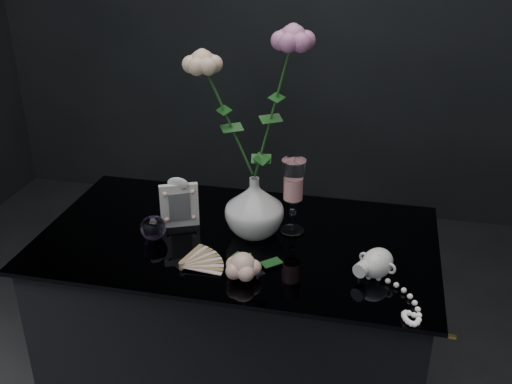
% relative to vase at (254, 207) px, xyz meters
% --- Properties ---
extents(table, '(1.05, 0.58, 0.76)m').
position_rel_vase_xyz_m(table, '(-0.04, -0.03, -0.46)').
color(table, black).
rests_on(table, ground).
extents(vase, '(0.19, 0.19, 0.16)m').
position_rel_vase_xyz_m(vase, '(0.00, 0.00, 0.00)').
color(vase, silver).
rests_on(vase, table).
extents(wine_glass, '(0.07, 0.07, 0.21)m').
position_rel_vase_xyz_m(wine_glass, '(0.10, 0.04, 0.02)').
color(wine_glass, white).
rests_on(wine_glass, table).
extents(picture_frame, '(0.13, 0.12, 0.15)m').
position_rel_vase_xyz_m(picture_frame, '(-0.21, -0.00, -0.01)').
color(picture_frame, silver).
rests_on(picture_frame, table).
extents(paperweight, '(0.09, 0.09, 0.07)m').
position_rel_vase_xyz_m(paperweight, '(-0.25, -0.09, -0.05)').
color(paperweight, '#9970B7').
rests_on(paperweight, table).
extents(paper_fan, '(0.25, 0.23, 0.02)m').
position_rel_vase_xyz_m(paper_fan, '(-0.14, -0.21, -0.07)').
color(paper_fan, beige).
rests_on(paper_fan, table).
extents(loose_rose, '(0.18, 0.22, 0.07)m').
position_rel_vase_xyz_m(loose_rose, '(0.02, -0.21, -0.05)').
color(loose_rose, '#F6B69E').
rests_on(loose_rose, table).
extents(pearl_jar, '(0.34, 0.34, 0.07)m').
position_rel_vase_xyz_m(pearl_jar, '(0.33, -0.13, -0.05)').
color(pearl_jar, white).
rests_on(pearl_jar, table).
extents(roses, '(0.30, 0.11, 0.44)m').
position_rel_vase_xyz_m(roses, '(-0.01, 0.00, 0.29)').
color(roses, '#FFC69F').
rests_on(roses, vase).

